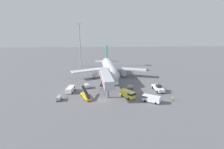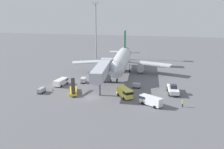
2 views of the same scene
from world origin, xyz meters
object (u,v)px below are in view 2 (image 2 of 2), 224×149
object	(u,v)px
service_van_far_left	(61,82)
pushback_tug	(173,89)
belt_loader_truck	(73,90)
baggage_cart_far_center	(41,90)
safety_cone_charlie	(53,89)
service_van_mid_left	(150,100)
airplane_at_gate	(121,60)
ground_crew_worker_foreground	(183,103)
baggage_cart_near_right	(83,80)
safety_cone_alpha	(140,93)
service_van_outer_left	(125,92)
apron_light_mast	(96,19)
safety_cone_bravo	(149,93)
baggage_cart_rear_right	(137,85)
jet_bridge	(103,70)

from	to	relation	value
service_van_far_left	pushback_tug	bearing A→B (deg)	-1.34
service_van_far_left	belt_loader_truck	bearing A→B (deg)	-45.27
baggage_cart_far_center	safety_cone_charlie	world-z (taller)	baggage_cart_far_center
pushback_tug	service_van_mid_left	distance (m)	11.02
airplane_at_gate	service_van_mid_left	world-z (taller)	airplane_at_gate
belt_loader_truck	ground_crew_worker_foreground	bearing A→B (deg)	-8.13
baggage_cart_near_right	airplane_at_gate	bearing A→B (deg)	56.28
service_van_far_left	safety_cone_alpha	bearing A→B (deg)	-8.06
service_van_outer_left	safety_cone_charlie	distance (m)	20.15
belt_loader_truck	ground_crew_worker_foreground	size ratio (longest dim) A/B	4.26
safety_cone_charlie	pushback_tug	bearing A→B (deg)	7.67
safety_cone_alpha	apron_light_mast	bearing A→B (deg)	118.24
service_van_far_left	ground_crew_worker_foreground	size ratio (longest dim) A/B	3.27
airplane_at_gate	service_van_outer_left	size ratio (longest dim) A/B	6.04
service_van_outer_left	safety_cone_bravo	distance (m)	7.05
service_van_outer_left	baggage_cart_near_right	size ratio (longest dim) A/B	1.91
baggage_cart_far_center	apron_light_mast	bearing A→B (deg)	88.45
service_van_far_left	safety_cone_charlie	distance (m)	5.10
airplane_at_gate	baggage_cart_far_center	distance (m)	30.34
baggage_cart_near_right	apron_light_mast	size ratio (longest dim) A/B	0.12
airplane_at_gate	service_van_mid_left	bearing A→B (deg)	-67.20
belt_loader_truck	service_van_mid_left	world-z (taller)	belt_loader_truck
pushback_tug	apron_light_mast	size ratio (longest dim) A/B	0.29
baggage_cart_rear_right	baggage_cart_far_center	xyz separation A→B (m)	(-23.97, -9.51, -0.01)
safety_cone_alpha	apron_light_mast	distance (m)	53.55
airplane_at_gate	baggage_cart_near_right	world-z (taller)	airplane_at_gate
service_van_mid_left	baggage_cart_near_right	world-z (taller)	service_van_mid_left
safety_cone_alpha	safety_cone_bravo	xyz separation A→B (m)	(2.42, 0.82, 0.01)
service_van_far_left	service_van_mid_left	size ratio (longest dim) A/B	0.97
airplane_at_gate	baggage_cart_near_right	xyz separation A→B (m)	(-9.09, -13.61, -3.71)
service_van_mid_left	airplane_at_gate	bearing A→B (deg)	112.80
jet_bridge	baggage_cart_near_right	bearing A→B (deg)	148.84
service_van_outer_left	baggage_cart_far_center	xyz separation A→B (m)	(-22.04, -1.19, -0.58)
pushback_tug	service_van_far_left	xyz separation A→B (m)	(-31.48, 0.74, -0.05)
service_van_outer_left	apron_light_mast	bearing A→B (deg)	113.38
belt_loader_truck	safety_cone_bravo	world-z (taller)	belt_loader_truck
service_van_mid_left	apron_light_mast	xyz separation A→B (m)	(-27.23, 51.97, 15.78)
baggage_cart_far_center	jet_bridge	bearing A→B (deg)	25.13
belt_loader_truck	jet_bridge	bearing A→B (deg)	39.69
service_van_mid_left	baggage_cart_near_right	xyz separation A→B (m)	(-20.78, 14.19, -0.41)
baggage_cart_near_right	service_van_far_left	bearing A→B (deg)	-145.33
baggage_cart_near_right	safety_cone_bravo	xyz separation A→B (m)	(20.02, -6.22, -0.56)
belt_loader_truck	service_van_far_left	distance (m)	8.49
belt_loader_truck	apron_light_mast	xyz separation A→B (m)	(-6.99, 47.57, 16.25)
pushback_tug	service_van_far_left	bearing A→B (deg)	178.66
service_van_mid_left	baggage_cart_near_right	size ratio (longest dim) A/B	1.85
service_van_far_left	service_van_mid_left	distance (m)	28.22
airplane_at_gate	safety_cone_alpha	distance (m)	22.74
service_van_mid_left	safety_cone_charlie	xyz separation A→B (m)	(-26.61, 5.39, -0.91)
pushback_tug	belt_loader_truck	bearing A→B (deg)	-168.28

